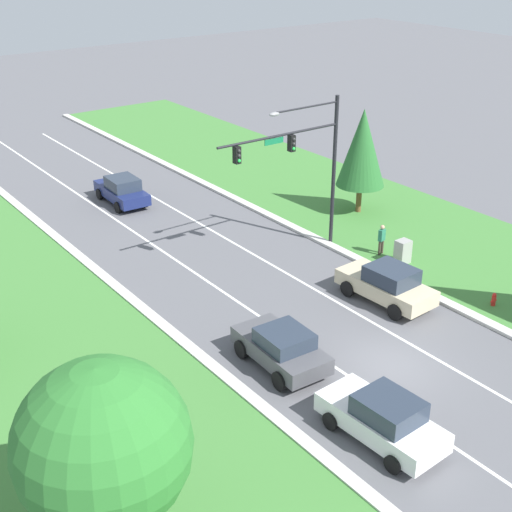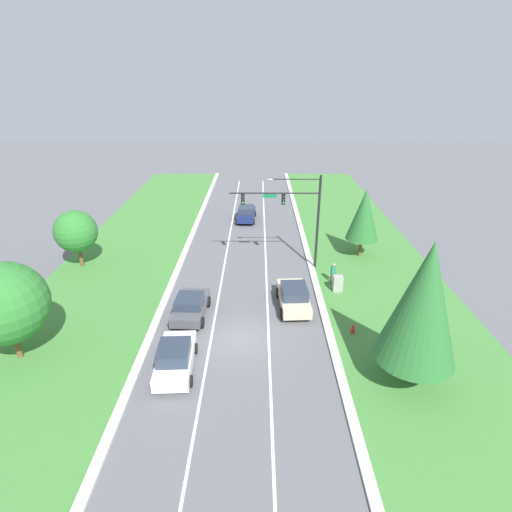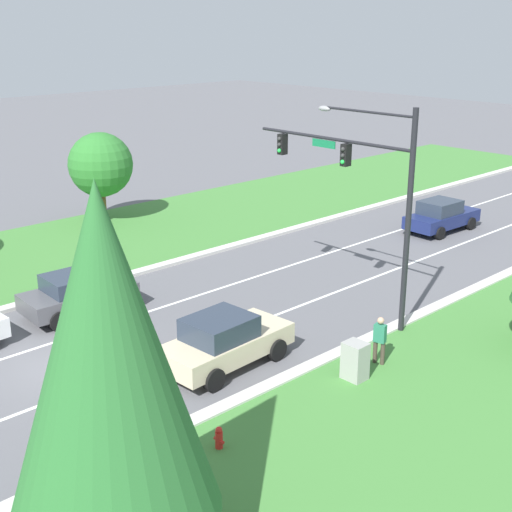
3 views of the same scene
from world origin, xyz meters
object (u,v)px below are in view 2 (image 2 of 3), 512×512
Objects in this scene: champagne_sedan at (294,296)px; oak_far_left_tree at (5,303)px; conifer_far_right_tree at (364,215)px; fire_hydrant at (353,330)px; conifer_near_right_tree at (423,303)px; white_sedan at (175,358)px; traffic_signal_mast at (293,208)px; pedestrian at (333,272)px; navy_sedan at (246,213)px; graphite_sedan at (191,306)px; oak_near_left_tree at (76,232)px; utility_cabinet at (338,284)px.

champagne_sedan is 0.78× the size of oak_far_left_tree.
conifer_far_right_tree is 27.06m from oak_far_left_tree.
conifer_far_right_tree is (3.16, 11.92, 3.62)m from fire_hydrant.
conifer_near_right_tree is 1.37× the size of oak_far_left_tree.
traffic_signal_mast is at bearing 57.60° from white_sedan.
fire_hydrant is at bearing 15.07° from white_sedan.
oak_far_left_tree is at bearing 11.84° from pedestrian.
conifer_far_right_tree is (3.27, 5.05, 3.03)m from pedestrian.
traffic_signal_mast reaches higher than fire_hydrant.
fire_hydrant is 0.09× the size of conifer_near_right_tree.
traffic_signal_mast reaches higher than navy_sedan.
navy_sedan is 0.97× the size of champagne_sedan.
traffic_signal_mast reaches higher than graphite_sedan.
oak_far_left_tree is (-9.27, -4.38, 2.82)m from graphite_sedan.
oak_far_left_tree is (-12.46, -24.07, 2.83)m from navy_sedan.
pedestrian is at bearing 27.83° from graphite_sedan.
navy_sedan is 2.68× the size of pedestrian.
fire_hydrant is (3.49, -3.21, -0.55)m from champagne_sedan.
fire_hydrant is 6.60m from conifer_near_right_tree.
oak_near_left_tree reaches higher than champagne_sedan.
white_sedan is 0.55× the size of conifer_near_right_tree.
oak_near_left_tree is (-21.06, 9.68, 2.86)m from fire_hydrant.
champagne_sedan is at bearing -127.39° from conifer_far_right_tree.
oak_near_left_tree reaches higher than navy_sedan.
oak_far_left_tree is (-21.83, 1.89, -1.27)m from conifer_near_right_tree.
pedestrian is 21.26m from oak_near_left_tree.
conifer_near_right_tree is (9.37, -25.96, 4.09)m from navy_sedan.
navy_sedan is 18.85m from champagne_sedan.
oak_near_left_tree reaches higher than pedestrian.
graphite_sedan is at bearing -173.02° from champagne_sedan.
utility_cabinet is at bearing -11.19° from oak_near_left_tree.
oak_far_left_tree reaches higher than fire_hydrant.
oak_far_left_tree is at bearing -144.26° from traffic_signal_mast.
oak_near_left_tree is at bearing 156.81° from champagne_sedan.
conifer_near_right_tree is at bearing -78.35° from utility_cabinet.
navy_sedan is 17.75m from utility_cabinet.
oak_near_left_tree is (-10.53, 7.70, 2.37)m from graphite_sedan.
pedestrian is (10.43, 10.28, 0.09)m from white_sedan.
champagne_sedan reaches higher than graphite_sedan.
white_sedan is 6.46× the size of fire_hydrant.
oak_near_left_tree is (-10.53, 13.08, 2.36)m from white_sedan.
fire_hydrant is 23.35m from oak_near_left_tree.
white_sedan is at bearing -87.43° from graphite_sedan.
oak_near_left_tree is at bearing -20.99° from pedestrian.
graphite_sedan is (-7.34, -7.58, -4.44)m from traffic_signal_mast.
white_sedan is 9.73m from oak_far_left_tree.
champagne_sedan is 11.38m from conifer_far_right_tree.
traffic_signal_mast is at bearing 48.55° from graphite_sedan.
graphite_sedan is 0.52× the size of conifer_near_right_tree.
white_sedan is 9.67m from champagne_sedan.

